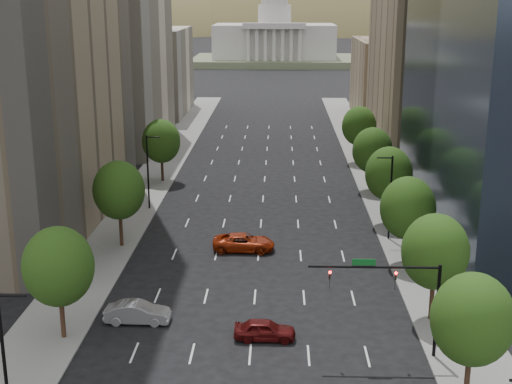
# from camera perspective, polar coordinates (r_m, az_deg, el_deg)

# --- Properties ---
(sidewalk_left) EXTENTS (6.00, 200.00, 0.15)m
(sidewalk_left) POSITION_cam_1_polar(r_m,az_deg,el_deg) (81.09, -10.62, -2.36)
(sidewalk_left) COLOR slate
(sidewalk_left) RESTS_ON ground
(sidewalk_right) EXTENTS (6.00, 200.00, 0.15)m
(sidewalk_right) POSITION_cam_1_polar(r_m,az_deg,el_deg) (80.36, 11.53, -2.57)
(sidewalk_right) COLOR slate
(sidewalk_right) RESTS_ON ground
(midrise_cream_left) EXTENTS (14.00, 30.00, 35.00)m
(midrise_cream_left) POSITION_cam_1_polar(r_m,az_deg,el_deg) (121.50, -11.17, 11.92)
(midrise_cream_left) COLOR beige
(midrise_cream_left) RESTS_ON ground
(filler_left) EXTENTS (14.00, 26.00, 18.00)m
(filler_left) POSITION_cam_1_polar(r_m,az_deg,el_deg) (154.44, -8.29, 9.61)
(filler_left) COLOR beige
(filler_left) RESTS_ON ground
(parking_tan_right) EXTENTS (14.00, 30.00, 30.00)m
(parking_tan_right) POSITION_cam_1_polar(r_m,az_deg,el_deg) (117.96, 13.38, 10.48)
(parking_tan_right) COLOR #8C7759
(parking_tan_right) RESTS_ON ground
(filler_right) EXTENTS (14.00, 26.00, 16.00)m
(filler_right) POSITION_cam_1_polar(r_m,az_deg,el_deg) (150.98, 10.79, 8.99)
(filler_right) COLOR #8C7759
(filler_right) RESTS_ON ground
(tree_right_0) EXTENTS (5.20, 5.20, 8.39)m
(tree_right_0) POSITION_cam_1_polar(r_m,az_deg,el_deg) (46.28, 17.10, -9.82)
(tree_right_0) COLOR #382316
(tree_right_0) RESTS_ON ground
(tree_right_1) EXTENTS (5.20, 5.20, 8.75)m
(tree_right_1) POSITION_cam_1_polar(r_m,az_deg,el_deg) (55.99, 14.28, -4.70)
(tree_right_1) COLOR #382316
(tree_right_1) RESTS_ON ground
(tree_right_2) EXTENTS (5.20, 5.20, 8.61)m
(tree_right_2) POSITION_cam_1_polar(r_m,az_deg,el_deg) (67.19, 12.17, -1.28)
(tree_right_2) COLOR #382316
(tree_right_2) RESTS_ON ground
(tree_right_3) EXTENTS (5.20, 5.20, 8.89)m
(tree_right_3) POSITION_cam_1_polar(r_m,az_deg,el_deg) (78.52, 10.68, 1.47)
(tree_right_3) COLOR #382316
(tree_right_3) RESTS_ON ground
(tree_right_4) EXTENTS (5.20, 5.20, 8.46)m
(tree_right_4) POSITION_cam_1_polar(r_m,az_deg,el_deg) (92.12, 9.39, 3.34)
(tree_right_4) COLOR #382316
(tree_right_4) RESTS_ON ground
(tree_right_5) EXTENTS (5.20, 5.20, 8.75)m
(tree_right_5) POSITION_cam_1_polar(r_m,az_deg,el_deg) (107.64, 8.33, 5.30)
(tree_right_5) COLOR #382316
(tree_right_5) RESTS_ON ground
(tree_left_0) EXTENTS (5.20, 5.20, 8.75)m
(tree_left_0) POSITION_cam_1_polar(r_m,az_deg,el_deg) (53.36, -15.68, -5.83)
(tree_left_0) COLOR #382316
(tree_left_0) RESTS_ON ground
(tree_left_1) EXTENTS (5.20, 5.20, 8.97)m
(tree_left_1) POSITION_cam_1_polar(r_m,az_deg,el_deg) (71.62, -11.03, 0.14)
(tree_left_1) COLOR #382316
(tree_left_1) RESTS_ON ground
(tree_left_2) EXTENTS (5.20, 5.20, 8.68)m
(tree_left_2) POSITION_cam_1_polar(r_m,az_deg,el_deg) (96.51, -7.67, 4.09)
(tree_left_2) COLOR #382316
(tree_left_2) RESTS_ON ground
(streetlight_rn) EXTENTS (1.70, 0.20, 9.00)m
(streetlight_rn) POSITION_cam_1_polar(r_m,az_deg,el_deg) (73.93, 10.78, -0.26)
(streetlight_rn) COLOR black
(streetlight_rn) RESTS_ON ground
(streetlight_ls) EXTENTS (1.70, 0.20, 9.00)m
(streetlight_ls) POSITION_cam_1_polar(r_m,az_deg,el_deg) (43.29, -19.62, -12.70)
(streetlight_ls) COLOR black
(streetlight_ls) RESTS_ON ground
(streetlight_ln) EXTENTS (1.70, 0.20, 9.00)m
(streetlight_ln) POSITION_cam_1_polar(r_m,az_deg,el_deg) (84.10, -8.70, 1.76)
(streetlight_ln) COLOR black
(streetlight_ln) RESTS_ON ground
(traffic_signal) EXTENTS (9.12, 0.40, 7.38)m
(traffic_signal) POSITION_cam_1_polar(r_m,az_deg,el_deg) (50.05, 11.75, -7.72)
(traffic_signal) COLOR black
(traffic_signal) RESTS_ON ground
(capitol) EXTENTS (60.00, 40.00, 35.20)m
(capitol) POSITION_cam_1_polar(r_m,az_deg,el_deg) (265.47, 1.49, 12.12)
(capitol) COLOR #596647
(capitol) RESTS_ON ground
(foothills) EXTENTS (720.00, 413.00, 263.00)m
(foothills) POSITION_cam_1_polar(r_m,az_deg,el_deg) (618.70, 4.97, 9.76)
(foothills) COLOR olive
(foothills) RESTS_ON ground
(car_maroon) EXTENTS (4.62, 1.92, 1.56)m
(car_maroon) POSITION_cam_1_polar(r_m,az_deg,el_deg) (53.31, 0.72, -11.07)
(car_maroon) COLOR #4E0D0D
(car_maroon) RESTS_ON ground
(car_silver) EXTENTS (5.13, 1.83, 1.69)m
(car_silver) POSITION_cam_1_polar(r_m,az_deg,el_deg) (56.58, -9.55, -9.58)
(car_silver) COLOR #99989E
(car_silver) RESTS_ON ground
(car_red_far) EXTENTS (6.22, 2.93, 1.72)m
(car_red_far) POSITION_cam_1_polar(r_m,az_deg,el_deg) (70.77, -1.00, -4.09)
(car_red_far) COLOR #99260B
(car_red_far) RESTS_ON ground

